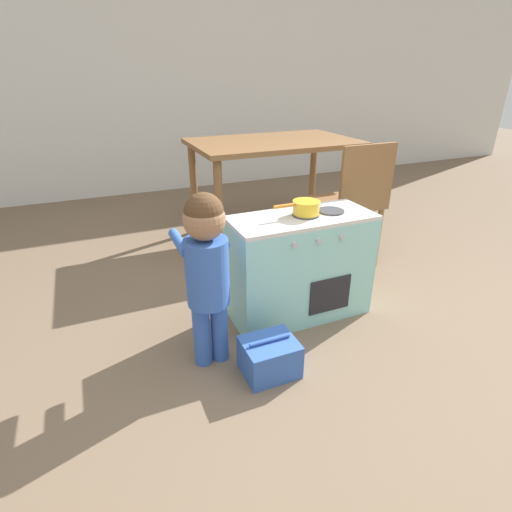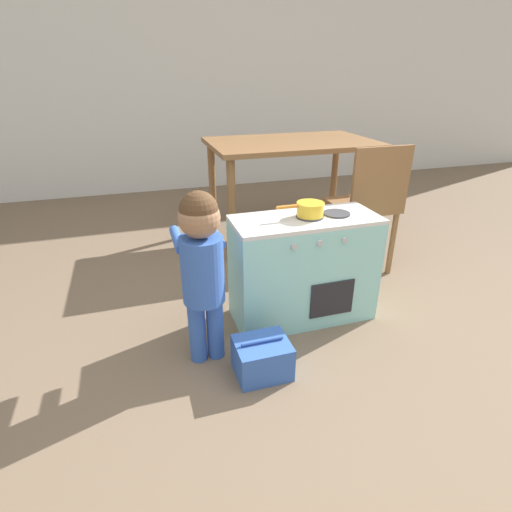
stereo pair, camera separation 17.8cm
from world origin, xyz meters
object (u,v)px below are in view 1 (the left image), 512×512
(dining_chair_near, at_px, (353,201))
(toy_pot, at_px, (306,207))
(toy_basket, at_px, (269,357))
(play_kitchen, at_px, (300,267))
(child_figure, at_px, (206,261))
(dining_table, at_px, (273,154))

(dining_chair_near, bearing_deg, toy_pot, -146.29)
(toy_pot, bearing_deg, toy_basket, -134.05)
(play_kitchen, height_order, toy_pot, toy_pot)
(toy_basket, xyz_separation_m, dining_chair_near, (0.95, 0.77, 0.38))
(toy_basket, bearing_deg, play_kitchen, 47.11)
(child_figure, xyz_separation_m, toy_basket, (0.21, -0.19, -0.43))
(dining_chair_near, bearing_deg, dining_table, 108.70)
(child_figure, relative_size, dining_table, 0.67)
(dining_table, bearing_deg, dining_chair_near, -71.30)
(child_figure, bearing_deg, toy_pot, 18.65)
(toy_pot, bearing_deg, play_kitchen, -178.21)
(toy_basket, distance_m, dining_table, 1.74)
(toy_pot, relative_size, toy_basket, 1.04)
(toy_pot, relative_size, dining_table, 0.20)
(play_kitchen, bearing_deg, dining_chair_near, 33.06)
(toy_pot, relative_size, child_figure, 0.30)
(dining_table, bearing_deg, toy_pot, -107.31)
(toy_basket, bearing_deg, toy_pot, 45.95)
(child_figure, bearing_deg, dining_table, 54.46)
(toy_pot, xyz_separation_m, child_figure, (-0.58, -0.20, -0.10))
(dining_table, xyz_separation_m, dining_chair_near, (0.24, -0.71, -0.20))
(toy_basket, bearing_deg, dining_table, 64.32)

